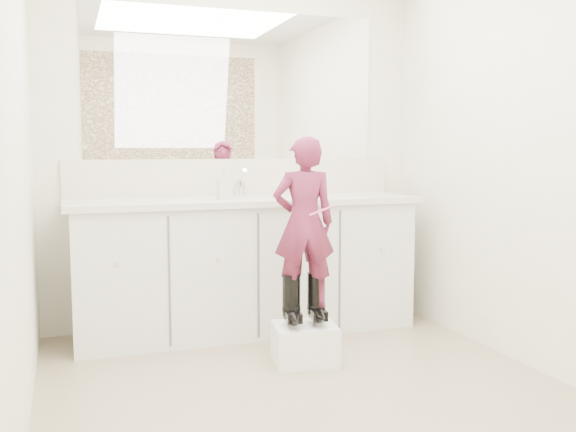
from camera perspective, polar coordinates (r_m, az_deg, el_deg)
name	(u,v)px	position (r m, az deg, el deg)	size (l,w,h in m)	color
floor	(314,398)	(3.25, 2.33, -15.83)	(3.00, 3.00, 0.00)	#91775F
wall_back	(235,150)	(4.45, -4.73, 5.85)	(2.60, 2.60, 0.00)	beige
wall_front	(537,153)	(1.72, 21.25, 5.27)	(2.60, 2.60, 0.00)	beige
wall_left	(15,151)	(2.82, -23.11, 5.32)	(3.00, 3.00, 0.00)	beige
wall_right	(541,151)	(3.70, 21.57, 5.43)	(3.00, 3.00, 0.00)	beige
vanity_cabinet	(246,268)	(4.26, -3.71, -4.64)	(2.20, 0.55, 0.85)	silver
countertop	(247,201)	(4.18, -3.70, 1.32)	(2.28, 0.58, 0.04)	beige
backsplash	(236,177)	(4.44, -4.66, 3.46)	(2.28, 0.03, 0.25)	beige
mirror	(235,85)	(4.46, -4.74, 11.51)	(2.00, 0.02, 1.00)	white
faucet	(240,189)	(4.34, -4.29, 2.41)	(0.08, 0.08, 0.10)	silver
cup	(276,190)	(4.26, -1.05, 2.29)	(0.10, 0.10, 0.09)	#EEE7BF
soap_bottle	(224,185)	(4.12, -5.72, 2.78)	(0.08, 0.08, 0.18)	beige
step_stool	(305,344)	(3.70, 1.51, -11.29)	(0.35, 0.29, 0.22)	white
boot_left	(291,300)	(3.62, 0.29, -7.46)	(0.11, 0.19, 0.29)	black
boot_right	(316,298)	(3.68, 2.51, -7.27)	(0.11, 0.19, 0.29)	black
toddler	(304,223)	(3.57, 1.43, -0.59)	(0.35, 0.23, 0.96)	#A0315D
toothbrush	(321,211)	(3.52, 2.96, 0.47)	(0.01, 0.01, 0.14)	pink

